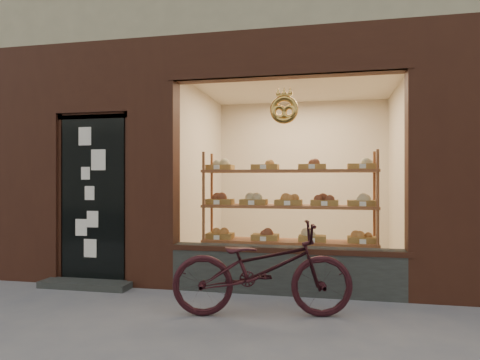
# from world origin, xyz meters

# --- Properties ---
(display_shelf) EXTENTS (2.20, 0.45, 1.70)m
(display_shelf) POSITION_xyz_m (0.45, 2.55, 0.87)
(display_shelf) COLOR brown
(display_shelf) RESTS_ON ground
(bicycle) EXTENTS (1.85, 0.93, 0.93)m
(bicycle) POSITION_xyz_m (0.31, 1.24, 0.46)
(bicycle) COLOR black
(bicycle) RESTS_ON ground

